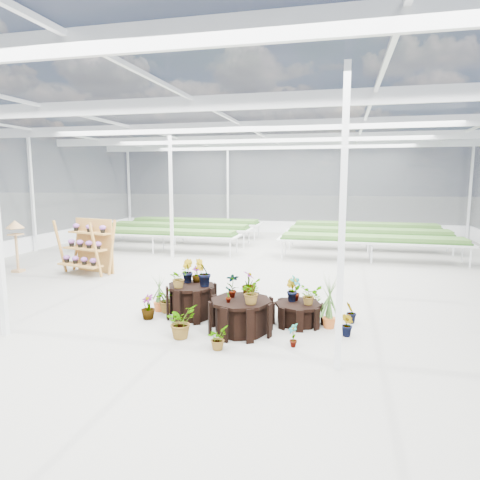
% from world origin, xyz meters
% --- Properties ---
extents(ground_plane, '(24.00, 24.00, 0.00)m').
position_xyz_m(ground_plane, '(0.00, 0.00, 0.00)').
color(ground_plane, gray).
rests_on(ground_plane, ground).
extents(greenhouse_shell, '(18.00, 24.00, 4.50)m').
position_xyz_m(greenhouse_shell, '(0.00, 0.00, 2.25)').
color(greenhouse_shell, white).
rests_on(greenhouse_shell, ground).
extents(steel_frame, '(18.00, 24.00, 4.50)m').
position_xyz_m(steel_frame, '(0.00, 0.00, 2.25)').
color(steel_frame, silver).
rests_on(steel_frame, ground).
extents(nursery_benches, '(16.00, 7.00, 0.84)m').
position_xyz_m(nursery_benches, '(0.00, 7.20, 0.42)').
color(nursery_benches, silver).
rests_on(nursery_benches, ground).
extents(plinth_tall, '(1.23, 1.23, 0.69)m').
position_xyz_m(plinth_tall, '(0.00, -2.22, 0.34)').
color(plinth_tall, black).
rests_on(plinth_tall, ground).
extents(plinth_mid, '(1.48, 1.48, 0.63)m').
position_xyz_m(plinth_mid, '(1.20, -2.82, 0.32)').
color(plinth_mid, black).
rests_on(plinth_mid, ground).
extents(plinth_low, '(1.10, 1.10, 0.43)m').
position_xyz_m(plinth_low, '(2.20, -2.12, 0.21)').
color(plinth_low, black).
rests_on(plinth_low, ground).
extents(shelf_rack, '(1.71, 1.17, 1.65)m').
position_xyz_m(shelf_rack, '(-4.47, 0.87, 0.83)').
color(shelf_rack, '#AE7B37').
rests_on(shelf_rack, ground).
extents(bird_table, '(0.46, 0.46, 1.61)m').
position_xyz_m(bird_table, '(-6.69, 0.60, 0.80)').
color(bird_table, '#A3794B').
rests_on(bird_table, ground).
extents(nursery_plants, '(4.40, 2.74, 1.27)m').
position_xyz_m(nursery_plants, '(0.97, -2.30, 0.49)').
color(nursery_plants, '#3C6028').
rests_on(nursery_plants, ground).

